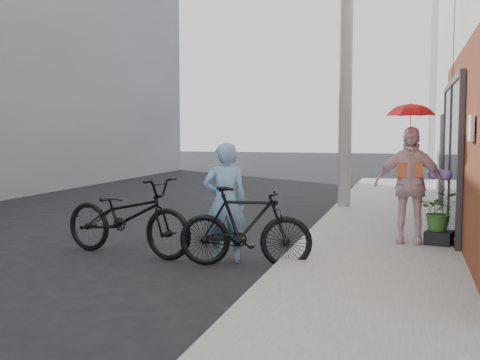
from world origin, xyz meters
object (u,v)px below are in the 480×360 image
at_px(bike_left, 128,216).
at_px(bike_right, 245,227).
at_px(officer, 225,202).
at_px(kimono_woman, 409,185).
at_px(utility_pole, 346,51).
at_px(planter, 439,238).

relative_size(bike_left, bike_right, 1.22).
distance_m(bike_left, bike_right, 1.84).
distance_m(officer, kimono_woman, 2.82).
bearing_deg(kimono_woman, bike_left, -156.49).
height_order(bike_right, kimono_woman, kimono_woman).
bearing_deg(utility_pole, bike_left, -114.32).
xyz_separation_m(bike_left, kimono_woman, (3.87, 1.46, 0.42)).
height_order(bike_left, planter, bike_left).
distance_m(utility_pole, kimono_woman, 4.97).
xyz_separation_m(utility_pole, planter, (1.82, -4.07, -3.28)).
xyz_separation_m(bike_right, kimono_woman, (2.05, 1.71, 0.45)).
xyz_separation_m(utility_pole, officer, (-1.02, -5.54, -2.68)).
bearing_deg(planter, kimono_woman, 178.08).
relative_size(bike_left, planter, 5.82).
height_order(utility_pole, officer, utility_pole).
height_order(officer, planter, officer).
distance_m(bike_left, kimono_woman, 4.16).
height_order(utility_pole, bike_left, utility_pole).
bearing_deg(bike_right, planter, -62.66).
relative_size(kimono_woman, planter, 4.68).
xyz_separation_m(officer, bike_left, (-1.47, 0.03, -0.25)).
distance_m(kimono_woman, planter, 0.88).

